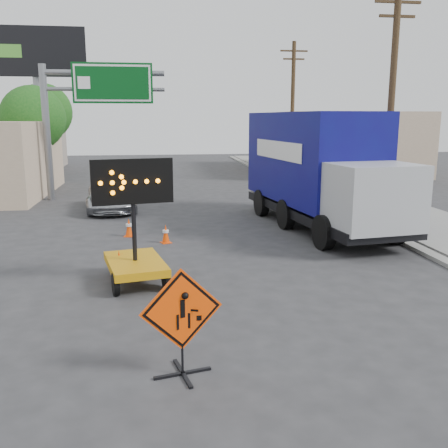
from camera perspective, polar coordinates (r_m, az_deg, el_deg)
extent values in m
plane|color=#2D2D30|center=(9.74, -0.26, -13.38)|extent=(100.00, 100.00, 0.00)
cube|color=gray|center=(25.50, 11.28, 2.50)|extent=(0.40, 60.00, 0.12)
cube|color=gray|center=(26.34, 16.01, 2.60)|extent=(4.00, 60.00, 0.15)
cube|color=tan|center=(41.28, 12.21, 9.16)|extent=(10.00, 14.00, 4.60)
cylinder|color=slate|center=(27.25, -19.59, 9.71)|extent=(0.36, 0.36, 6.80)
cylinder|color=slate|center=(26.91, -13.52, 16.45)|extent=(6.00, 0.28, 0.28)
cylinder|color=slate|center=(26.86, -13.44, 14.75)|extent=(6.00, 0.20, 0.20)
cube|color=#054214|center=(26.72, -12.61, 15.45)|extent=(4.00, 0.10, 2.00)
cube|color=silver|center=(26.65, -12.62, 15.46)|extent=(3.80, 0.01, 1.80)
cylinder|color=slate|center=(35.48, -20.40, 11.82)|extent=(0.44, 0.44, 9.00)
cube|color=silver|center=(35.53, -20.59, 17.96)|extent=(6.00, 0.25, 3.00)
cube|color=black|center=(35.39, -20.65, 17.99)|extent=(6.10, 0.04, 3.10)
cylinder|color=#46331E|center=(20.86, 18.52, 12.31)|extent=(0.26, 0.26, 9.00)
cube|color=#46331E|center=(21.28, 19.28, 22.84)|extent=(1.80, 0.10, 0.10)
cube|color=#46331E|center=(21.18, 19.18, 21.52)|extent=(1.40, 0.10, 0.10)
cylinder|color=#46331E|center=(33.99, 7.81, 12.47)|extent=(0.26, 0.26, 9.00)
cube|color=#46331E|center=(34.25, 8.01, 19.00)|extent=(1.80, 0.10, 0.10)
cube|color=#46331E|center=(34.19, 7.98, 18.17)|extent=(1.40, 0.10, 0.10)
cylinder|color=#46331E|center=(31.57, -20.63, 6.63)|extent=(0.28, 0.28, 3.25)
sphere|color=#164E16|center=(31.47, -20.98, 11.25)|extent=(3.71, 3.71, 3.71)
cylinder|color=#46331E|center=(39.57, -19.62, 7.89)|extent=(0.28, 0.28, 3.58)
sphere|color=#164E16|center=(39.50, -19.92, 11.96)|extent=(4.10, 4.10, 4.10)
cube|color=black|center=(8.68, -4.74, -16.64)|extent=(0.97, 0.28, 0.04)
cube|color=black|center=(8.68, -4.74, -16.64)|extent=(0.28, 0.97, 0.04)
cylinder|color=black|center=(8.51, -4.78, -14.51)|extent=(0.04, 0.04, 0.77)
cube|color=#FF4505|center=(8.20, -4.88, -9.72)|extent=(1.36, 0.34, 1.39)
cube|color=black|center=(8.20, -4.88, -9.72)|extent=(1.27, 0.29, 1.30)
cube|color=#C4850A|center=(13.06, -10.09, -4.51)|extent=(1.77, 2.47, 0.20)
cylinder|color=black|center=(12.75, -10.30, 1.07)|extent=(0.11, 0.11, 2.47)
cube|color=black|center=(12.62, -10.45, 4.83)|extent=(2.00, 0.52, 1.12)
imported|color=#ABAEB2|center=(23.57, -12.73, 3.12)|extent=(2.54, 4.85, 1.30)
cube|color=black|center=(19.53, 10.89, 1.50)|extent=(3.91, 9.41, 0.34)
cube|color=#0B0758|center=(20.14, 10.27, 7.58)|extent=(3.75, 7.39, 3.42)
cube|color=#9EA0A5|center=(15.99, 15.25, 2.94)|extent=(2.87, 2.38, 2.05)
cube|color=#FF4505|center=(13.73, -11.80, -5.90)|extent=(0.39, 0.39, 0.03)
cone|color=#FF4505|center=(13.62, -11.87, -4.41)|extent=(0.29, 0.29, 0.71)
cylinder|color=silver|center=(13.59, -11.88, -4.08)|extent=(0.24, 0.24, 0.10)
cube|color=#FF4505|center=(13.82, -11.48, -5.77)|extent=(0.33, 0.33, 0.03)
cone|color=#FF4505|center=(13.72, -11.53, -4.50)|extent=(0.25, 0.25, 0.61)
cylinder|color=silver|center=(13.70, -11.54, -4.21)|extent=(0.21, 0.21, 0.09)
cube|color=#FF4505|center=(17.16, -6.65, -2.10)|extent=(0.42, 0.42, 0.03)
cone|color=#FF4505|center=(17.09, -6.68, -1.07)|extent=(0.25, 0.25, 0.61)
cylinder|color=silver|center=(17.07, -6.69, -0.83)|extent=(0.21, 0.21, 0.09)
cube|color=#FF4505|center=(18.29, -10.78, -1.35)|extent=(0.40, 0.40, 0.03)
cone|color=#FF4505|center=(18.22, -10.82, -0.34)|extent=(0.26, 0.26, 0.63)
cylinder|color=silver|center=(18.20, -10.82, -0.12)|extent=(0.21, 0.21, 0.09)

